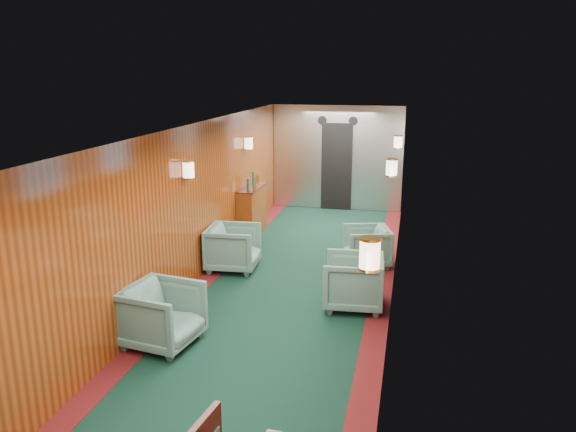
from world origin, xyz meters
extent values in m
plane|color=black|center=(0.00, 0.00, 0.00)|extent=(12.00, 12.00, 0.00)
cube|color=silver|center=(0.00, 0.00, 2.35)|extent=(3.00, 12.00, 0.10)
cube|color=silver|center=(0.00, 0.00, 2.36)|extent=(1.20, 12.00, 0.06)
cube|color=maroon|center=(0.00, 6.00, 1.20)|extent=(3.00, 0.10, 2.40)
cube|color=maroon|center=(-1.50, 0.00, 1.20)|extent=(0.10, 12.00, 2.40)
cube|color=maroon|center=(1.50, 0.00, 1.20)|extent=(0.10, 12.00, 2.40)
cube|color=#470E0F|center=(-1.35, 0.00, 0.00)|extent=(0.30, 12.00, 0.01)
cube|color=#470E0F|center=(1.35, 0.00, 0.00)|extent=(0.30, 12.00, 0.01)
cube|color=silver|center=(0.00, 5.92, 1.20)|extent=(2.98, 0.12, 2.38)
cube|color=black|center=(0.00, 5.84, 1.00)|extent=(0.70, 0.06, 2.00)
cylinder|color=black|center=(-0.35, 5.85, 2.05)|extent=(0.20, 0.04, 0.20)
cylinder|color=black|center=(0.35, 5.85, 2.05)|extent=(0.20, 0.04, 0.20)
cube|color=silver|center=(1.49, -3.50, 1.45)|extent=(0.02, 1.10, 0.80)
cube|color=#48656C|center=(1.48, -3.50, 1.45)|extent=(0.01, 0.96, 0.66)
cube|color=silver|center=(1.49, -1.00, 1.45)|extent=(0.02, 1.10, 0.80)
cube|color=#48656C|center=(1.48, -1.00, 1.45)|extent=(0.01, 0.96, 0.66)
cube|color=silver|center=(1.49, 1.50, 1.45)|extent=(0.02, 1.10, 0.80)
cube|color=#48656C|center=(1.48, 1.50, 1.45)|extent=(0.01, 0.96, 0.66)
cube|color=silver|center=(1.49, 4.00, 1.45)|extent=(0.02, 1.10, 0.80)
cube|color=#48656C|center=(1.48, 4.00, 1.45)|extent=(0.01, 0.96, 0.66)
cylinder|color=#FFEBC6|center=(1.40, -2.70, 1.80)|extent=(0.16, 0.16, 0.24)
cylinder|color=gold|center=(1.40, -2.70, 1.68)|extent=(0.17, 0.17, 0.02)
cylinder|color=#FFEBC6|center=(-1.40, 0.50, 1.80)|extent=(0.16, 0.16, 0.24)
cylinder|color=gold|center=(-1.40, 0.50, 1.68)|extent=(0.17, 0.17, 0.02)
cylinder|color=#FFEBC6|center=(1.40, 1.30, 1.80)|extent=(0.16, 0.16, 0.24)
cylinder|color=gold|center=(1.40, 1.30, 1.68)|extent=(0.17, 0.17, 0.02)
cylinder|color=#FFEBC6|center=(-1.40, 3.50, 1.80)|extent=(0.16, 0.16, 0.24)
cylinder|color=gold|center=(-1.40, 3.50, 1.68)|extent=(0.17, 0.17, 0.02)
cylinder|color=#FFEBC6|center=(1.40, 4.30, 1.80)|extent=(0.16, 0.16, 0.24)
cylinder|color=gold|center=(1.40, 4.30, 1.68)|extent=(0.17, 0.17, 0.02)
cube|color=maroon|center=(-1.34, 3.44, 0.47)|extent=(0.31, 1.05, 0.94)
cube|color=#36150C|center=(-1.33, 3.44, 0.94)|extent=(0.33, 1.07, 0.02)
cylinder|color=#21432C|center=(-1.32, 3.18, 1.06)|extent=(0.07, 0.07, 0.22)
cylinder|color=#21432C|center=(-1.32, 3.54, 1.09)|extent=(0.06, 0.06, 0.28)
cylinder|color=gold|center=(-1.32, 3.75, 1.04)|extent=(0.08, 0.08, 0.18)
imported|color=#1E463F|center=(-1.09, -1.23, 0.37)|extent=(0.94, 0.92, 0.75)
imported|color=#1E463F|center=(-1.07, 1.43, 0.37)|extent=(0.86, 0.84, 0.73)
imported|color=#1E463F|center=(0.99, 0.35, 0.37)|extent=(0.86, 0.84, 0.73)
imported|color=#1E463F|center=(1.03, 2.10, 0.33)|extent=(0.89, 0.88, 0.66)
camera|label=1|loc=(1.67, -6.84, 3.18)|focal=35.00mm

